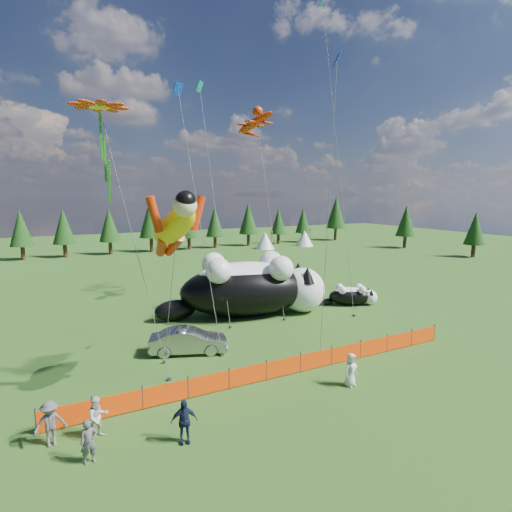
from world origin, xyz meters
The scene contains 19 objects.
ground centered at (0.00, 0.00, 0.00)m, with size 160.00×160.00×0.00m, color #103409.
safety_fence centered at (0.00, -3.00, 0.50)m, with size 22.06×0.06×1.10m.
tree_line centered at (0.00, 45.00, 4.00)m, with size 90.00×4.00×8.00m, color black, non-canonical shape.
festival_tents centered at (11.00, 40.00, 1.40)m, with size 50.00×3.20×2.80m, color white, non-canonical shape.
cat_large centered at (3.25, 7.10, 2.24)m, with size 12.91×6.77×4.72m.
cat_small centered at (11.96, 5.86, 0.81)m, with size 4.45×3.01×1.71m.
car centered at (-3.35, 2.12, 0.73)m, with size 1.55×4.44×1.46m, color #A2A2A6.
spectator_a centered at (-9.31, -5.64, 0.78)m, with size 0.57×0.37×1.55m, color #515055.
spectator_b centered at (-8.88, -4.24, 0.82)m, with size 0.79×0.47×1.63m, color silver.
spectator_c centered at (-6.09, -6.02, 0.84)m, with size 0.99×0.51×1.68m, color #141E37.
spectator_d centered at (-10.49, -3.98, 0.86)m, with size 1.11×0.57×1.72m, color #515055.
spectator_e centered at (2.35, -5.31, 0.81)m, with size 0.79×0.52×1.62m, color silver.
superhero_kite centered at (-4.98, -1.41, 7.66)m, with size 4.56×5.20×9.69m.
gecko_kite centered at (5.62, 11.34, 15.02)m, with size 4.64×9.60×16.65m.
flower_kite centered at (-7.60, 1.22, 13.01)m, with size 3.75×3.50×13.40m.
diamond_kite_a centered at (-2.52, 5.37, 14.77)m, with size 1.35×5.13×16.47m.
diamond_kite_b centered at (10.57, 8.79, 22.69)m, with size 1.12×6.56×25.45m.
diamond_kite_c centered at (3.24, -2.37, 14.81)m, with size 0.77×0.98×16.46m.
diamond_kite_d centered at (0.92, 11.30, 16.67)m, with size 1.01×7.09×18.68m.
Camera 1 is at (-9.87, -19.34, 9.11)m, focal length 28.00 mm.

